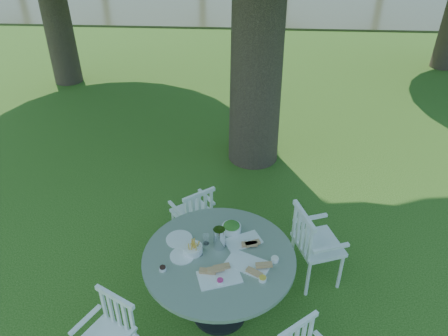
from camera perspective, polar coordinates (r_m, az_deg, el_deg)
The scene contains 6 objects.
ground at distance 5.65m, azimuth -0.12°, elevation -8.33°, with size 140.00×140.00×0.00m, color #1D430E.
table at distance 4.29m, azimuth -0.64°, elevation -12.86°, with size 1.45×1.45×0.82m.
chair_ne at distance 4.78m, azimuth 11.26°, elevation -9.36°, with size 0.59×0.61×0.96m.
chair_nw at distance 5.19m, azimuth -3.74°, elevation -5.77°, with size 0.57×0.56×0.82m.
chair_sw at distance 4.17m, azimuth -14.48°, elevation -19.82°, with size 0.56×0.55×0.84m.
tableware at distance 4.21m, azimuth -0.86°, elevation -10.16°, with size 1.09×0.89×0.23m.
Camera 1 is at (0.26, -4.19, 3.77)m, focal length 35.00 mm.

